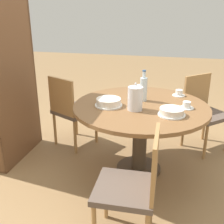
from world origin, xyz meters
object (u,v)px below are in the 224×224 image
(cup_b, at_px, (179,93))
(cup_c, at_px, (187,106))
(cup_a, at_px, (140,88))
(water_bottle, at_px, (143,88))
(chair_a, at_px, (134,185))
(cake_main, at_px, (109,102))
(coffee_pot, at_px, (135,98))
(chair_b, at_px, (204,110))
(cake_second, at_px, (172,112))
(bookshelf, at_px, (7,75))
(chair_c, at_px, (71,109))

(cup_b, xyz_separation_m, cup_c, (-0.38, -0.08, 0.00))
(cup_a, bearing_deg, water_bottle, -167.29)
(cup_a, distance_m, cup_b, 0.45)
(chair_a, xyz_separation_m, cake_main, (0.86, 0.39, 0.29))
(chair_a, distance_m, coffee_pot, 0.90)
(chair_b, bearing_deg, cup_c, -151.39)
(coffee_pot, relative_size, cake_main, 0.98)
(chair_b, height_order, cake_second, chair_b)
(bookshelf, xyz_separation_m, cup_a, (0.50, -1.35, -0.19))
(water_bottle, relative_size, cake_main, 1.18)
(water_bottle, distance_m, cup_c, 0.46)
(chair_c, distance_m, cup_b, 1.27)
(bookshelf, distance_m, water_bottle, 1.44)
(chair_c, bearing_deg, cup_a, -144.64)
(cup_c, bearing_deg, cup_a, 46.65)
(chair_b, height_order, cake_main, chair_b)
(cake_main, relative_size, cup_b, 1.94)
(chair_b, xyz_separation_m, water_bottle, (-0.55, 0.66, 0.38))
(cup_a, relative_size, cup_c, 1.00)
(cake_second, bearing_deg, chair_a, 164.49)
(chair_b, bearing_deg, chair_a, -151.98)
(chair_a, bearing_deg, cup_b, 167.23)
(coffee_pot, bearing_deg, chair_b, -39.76)
(cup_b, bearing_deg, chair_b, -45.26)
(coffee_pot, height_order, cup_a, coffee_pot)
(chair_b, height_order, cup_a, chair_b)
(chair_b, xyz_separation_m, cup_b, (-0.30, 0.30, 0.28))
(bookshelf, relative_size, cake_main, 7.45)
(coffee_pot, bearing_deg, cake_main, 79.24)
(chair_a, bearing_deg, cup_a, -174.92)
(bookshelf, bearing_deg, chair_b, 108.55)
(cup_c, bearing_deg, chair_c, 74.95)
(chair_a, height_order, chair_b, same)
(chair_b, height_order, bookshelf, bookshelf)
(cup_a, xyz_separation_m, cup_c, (-0.48, -0.51, 0.00))
(chair_a, bearing_deg, cake_second, 162.73)
(bookshelf, xyz_separation_m, cup_c, (0.02, -1.86, -0.19))
(chair_c, height_order, cake_second, chair_c)
(chair_b, xyz_separation_m, cake_main, (-0.78, 0.96, 0.29))
(cup_a, bearing_deg, bookshelf, 110.34)
(cake_main, distance_m, cup_a, 0.62)
(cake_main, bearing_deg, bookshelf, 85.84)
(cake_main, height_order, cake_second, cake_main)
(chair_a, distance_m, water_bottle, 1.16)
(coffee_pot, relative_size, cup_a, 1.90)
(cup_c, bearing_deg, chair_b, -18.35)
(chair_a, distance_m, cup_a, 1.48)
(bookshelf, height_order, cup_c, bookshelf)
(chair_a, bearing_deg, bookshelf, -123.52)
(cake_main, bearing_deg, chair_a, -155.41)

